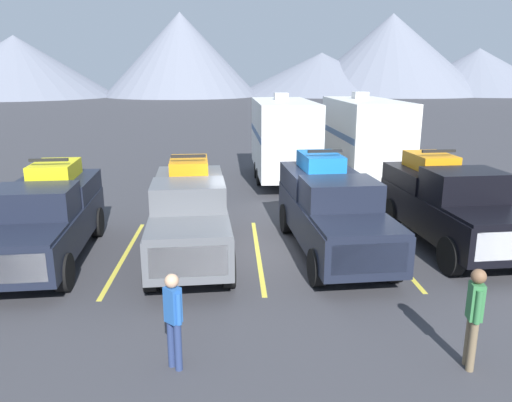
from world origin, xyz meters
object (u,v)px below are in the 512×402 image
Objects in this scene: pickup_truck_a at (45,216)px; pickup_truck_c at (331,208)px; pickup_truck_d at (448,203)px; person_a at (474,312)px; camper_trailer_a at (283,136)px; pickup_truck_b at (190,212)px; person_b at (173,315)px; camper_trailer_b at (364,137)px.

pickup_truck_a is 7.53m from pickup_truck_c.
person_a is (-2.15, -5.94, -0.22)m from pickup_truck_d.
pickup_truck_a is at bearing -128.18° from camper_trailer_a.
pickup_truck_b reaches higher than person_b.
pickup_truck_d is (7.17, 0.45, 0.02)m from pickup_truck_b.
pickup_truck_b is 7.18m from pickup_truck_d.
pickup_truck_a is 10.92m from pickup_truck_d.
person_b is (0.14, -5.25, -0.24)m from pickup_truck_b.
person_b is (-6.72, -13.70, -1.10)m from camper_trailer_b.
pickup_truck_d is 6.32m from person_a.
camper_trailer_b is (3.07, 8.29, 0.85)m from pickup_truck_c.
camper_trailer_a is at bearing 96.28° from person_a.
camper_trailer_a reaches higher than pickup_truck_c.
camper_trailer_b is (-0.31, 8.00, 0.84)m from pickup_truck_d.
pickup_truck_a is 0.99× the size of pickup_truck_b.
pickup_truck_a is 3.28× the size of person_a.
camper_trailer_a is at bearing 169.85° from camper_trailer_b.
pickup_truck_b is 9.73m from camper_trailer_a.
camper_trailer_b is 4.48× the size of person_b.
person_b is (-7.03, -5.70, -0.26)m from pickup_truck_d.
pickup_truck_c is at bearing -110.31° from camper_trailer_b.
pickup_truck_b is at bearing 91.55° from person_b.
camper_trailer_b is (10.60, 8.47, 0.91)m from pickup_truck_a.
camper_trailer_a is (7.15, 9.09, 0.88)m from pickup_truck_a.
camper_trailer_b is at bearing 63.88° from person_b.
pickup_truck_b is 0.98× the size of pickup_truck_c.
pickup_truck_a is at bearing -177.51° from pickup_truck_d.
person_a is at bearing -97.55° from camper_trailer_b.
person_a is at bearing -83.72° from camper_trailer_a.
person_a is (8.75, -5.46, -0.15)m from pickup_truck_a.
pickup_truck_a is 13.60m from camper_trailer_b.
pickup_truck_d reaches higher than person_a.
person_a is at bearing -2.77° from person_b.
pickup_truck_c reaches higher than pickup_truck_b.
camper_trailer_a reaches higher than person_a.
camper_trailer_a is (-3.75, 8.62, 0.81)m from pickup_truck_d.
camper_trailer_b reaches higher than person_b.
camper_trailer_b is (6.86, 8.45, 0.86)m from pickup_truck_b.
person_a is (1.60, -14.55, -1.02)m from camper_trailer_a.
camper_trailer_a is at bearing 51.82° from pickup_truck_a.
pickup_truck_a reaches higher than person_a.
pickup_truck_a is 3.74m from pickup_truck_b.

